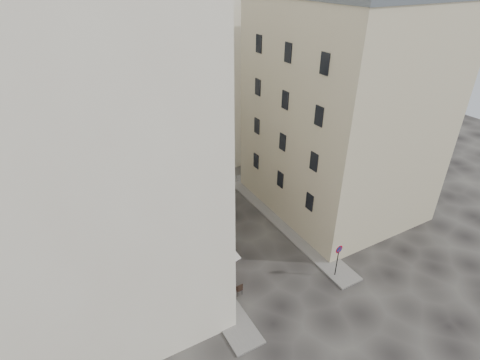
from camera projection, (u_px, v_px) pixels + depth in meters
ground at (256, 256)px, 29.49m from camera, size 90.00×90.00×0.00m
sidewalk_left at (184, 245)px, 30.60m from camera, size 2.00×22.00×0.12m
sidewalk_right at (281, 220)px, 33.63m from camera, size 2.00×18.00×0.12m
building_left at (82, 152)px, 22.21m from camera, size 12.20×16.20×20.60m
building_right at (342, 109)px, 31.93m from camera, size 12.20×14.20×18.60m
building_back at (155, 83)px, 38.83m from camera, size 18.20×10.20×18.60m
cafe_storefront at (199, 248)px, 27.50m from camera, size 1.74×7.30×3.50m
stone_steps at (193, 182)px, 38.82m from camera, size 9.00×3.15×0.80m
bollard_near at (225, 274)px, 27.10m from camera, size 0.12×0.12×0.98m
bollard_mid at (205, 246)px, 29.76m from camera, size 0.12×0.12×0.98m
bollard_far at (188, 223)px, 32.41m from camera, size 0.12×0.12×0.98m
no_parking_sign at (338, 255)px, 26.65m from camera, size 0.65×0.11×2.84m
bistro_table_a at (232, 291)px, 25.67m from camera, size 1.43×0.67×1.00m
bistro_table_b at (218, 266)px, 27.89m from camera, size 1.30×0.61×0.92m
bistro_table_c at (206, 251)px, 29.30m from camera, size 1.32×0.62×0.93m
bistro_table_d at (206, 239)px, 30.64m from camera, size 1.25×0.59×0.88m
bistro_table_e at (197, 236)px, 30.99m from camera, size 1.31×0.61×0.92m
pedestrian at (231, 251)px, 28.56m from camera, size 0.83×0.79×1.91m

